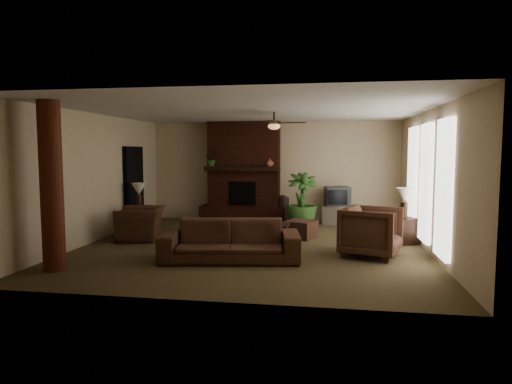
% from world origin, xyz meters
% --- Properties ---
extents(room_shell, '(7.00, 7.00, 7.00)m').
position_xyz_m(room_shell, '(0.00, 0.00, 1.40)').
color(room_shell, brown).
rests_on(room_shell, ground).
extents(fireplace, '(2.40, 0.70, 2.80)m').
position_xyz_m(fireplace, '(-0.80, 3.22, 1.16)').
color(fireplace, '#431C12').
rests_on(fireplace, ground).
extents(windows, '(0.08, 3.65, 2.35)m').
position_xyz_m(windows, '(3.45, 0.20, 1.35)').
color(windows, white).
rests_on(windows, ground).
extents(log_column, '(0.36, 0.36, 2.80)m').
position_xyz_m(log_column, '(-2.95, -2.40, 1.40)').
color(log_column, '#5F2817').
rests_on(log_column, ground).
extents(doorway, '(0.10, 1.00, 2.10)m').
position_xyz_m(doorway, '(-3.44, 1.80, 1.05)').
color(doorway, black).
rests_on(doorway, ground).
extents(ceiling_fan, '(1.35, 1.35, 0.37)m').
position_xyz_m(ceiling_fan, '(0.40, 0.30, 2.53)').
color(ceiling_fan, black).
rests_on(ceiling_fan, ceiling).
extents(sofa, '(2.58, 1.09, 0.98)m').
position_xyz_m(sofa, '(-0.21, -1.27, 0.49)').
color(sofa, '#4A2E1F').
rests_on(sofa, ground).
extents(armchair_left, '(0.95, 1.24, 0.96)m').
position_xyz_m(armchair_left, '(-2.62, 0.31, 0.48)').
color(armchair_left, '#4A2E1F').
rests_on(armchair_left, ground).
extents(armchair_right, '(1.21, 1.25, 1.03)m').
position_xyz_m(armchair_right, '(2.35, -0.55, 0.52)').
color(armchair_right, '#4A2E1F').
rests_on(armchair_right, ground).
extents(coffee_table, '(1.20, 0.70, 0.43)m').
position_xyz_m(coffee_table, '(0.12, 0.30, 0.37)').
color(coffee_table, black).
rests_on(coffee_table, ground).
extents(ottoman, '(0.79, 0.79, 0.40)m').
position_xyz_m(ottoman, '(0.94, 1.02, 0.20)').
color(ottoman, '#4A2E1F').
rests_on(ottoman, ground).
extents(tv_stand, '(0.87, 0.53, 0.50)m').
position_xyz_m(tv_stand, '(1.83, 3.15, 0.25)').
color(tv_stand, silver).
rests_on(tv_stand, ground).
extents(tv, '(0.73, 0.63, 0.52)m').
position_xyz_m(tv, '(1.80, 3.14, 0.76)').
color(tv, '#3C3C3E').
rests_on(tv, tv_stand).
extents(floor_vase, '(0.34, 0.34, 0.77)m').
position_xyz_m(floor_vase, '(0.31, 3.15, 0.43)').
color(floor_vase, '#32221B').
rests_on(floor_vase, ground).
extents(floor_plant, '(1.16, 1.59, 0.80)m').
position_xyz_m(floor_plant, '(0.88, 2.36, 0.40)').
color(floor_plant, '#315923').
rests_on(floor_plant, ground).
extents(side_table_left, '(0.55, 0.55, 0.55)m').
position_xyz_m(side_table_left, '(-3.13, 1.33, 0.28)').
color(side_table_left, black).
rests_on(side_table_left, ground).
extents(lamp_left, '(0.43, 0.43, 0.65)m').
position_xyz_m(lamp_left, '(-3.07, 1.28, 1.00)').
color(lamp_left, black).
rests_on(lamp_left, side_table_left).
extents(side_table_right, '(0.65, 0.65, 0.55)m').
position_xyz_m(side_table_right, '(3.15, 0.77, 0.28)').
color(side_table_right, black).
rests_on(side_table_right, ground).
extents(lamp_right, '(0.44, 0.44, 0.65)m').
position_xyz_m(lamp_right, '(3.15, 0.75, 1.00)').
color(lamp_right, black).
rests_on(lamp_right, side_table_right).
extents(mantel_plant, '(0.47, 0.50, 0.33)m').
position_xyz_m(mantel_plant, '(-1.67, 3.03, 1.72)').
color(mantel_plant, '#315923').
rests_on(mantel_plant, fireplace).
extents(mantel_vase, '(0.27, 0.28, 0.22)m').
position_xyz_m(mantel_vase, '(-0.04, 3.00, 1.67)').
color(mantel_vase, '#9A593D').
rests_on(mantel_vase, fireplace).
extents(book_a, '(0.22, 0.08, 0.29)m').
position_xyz_m(book_a, '(-0.09, 0.31, 0.57)').
color(book_a, '#999999').
rests_on(book_a, coffee_table).
extents(book_b, '(0.20, 0.12, 0.29)m').
position_xyz_m(book_b, '(0.31, 0.22, 0.58)').
color(book_b, '#999999').
rests_on(book_b, coffee_table).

